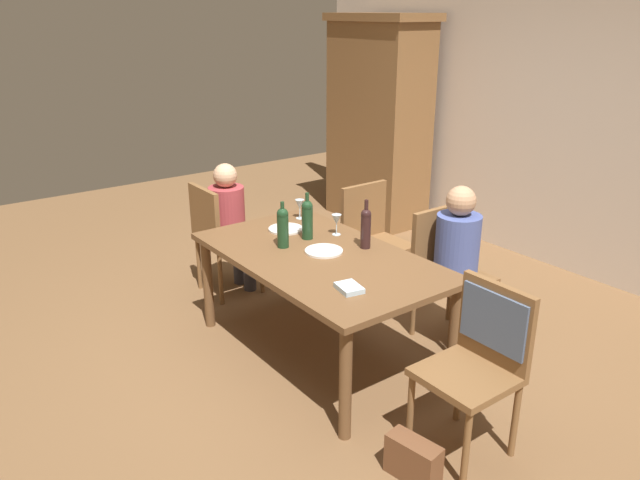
# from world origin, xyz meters

# --- Properties ---
(ground_plane) EXTENTS (10.00, 10.00, 0.00)m
(ground_plane) POSITION_xyz_m (0.00, 0.00, 0.00)
(ground_plane) COLOR brown
(rear_room_partition) EXTENTS (6.40, 0.12, 2.70)m
(rear_room_partition) POSITION_xyz_m (0.00, 2.70, 1.35)
(rear_room_partition) COLOR beige
(rear_room_partition) RESTS_ON ground_plane
(armoire_cabinet) EXTENTS (1.18, 0.62, 2.18)m
(armoire_cabinet) POSITION_xyz_m (-1.97, 2.25, 1.10)
(armoire_cabinet) COLOR brown
(armoire_cabinet) RESTS_ON ground_plane
(dining_table) EXTENTS (1.73, 0.99, 0.73)m
(dining_table) POSITION_xyz_m (0.00, 0.00, 0.65)
(dining_table) COLOR brown
(dining_table) RESTS_ON ground_plane
(chair_far_right) EXTENTS (0.44, 0.44, 0.92)m
(chair_far_right) POSITION_xyz_m (0.30, 0.88, 0.53)
(chair_far_right) COLOR brown
(chair_far_right) RESTS_ON ground_plane
(chair_left_end) EXTENTS (0.44, 0.44, 0.92)m
(chair_left_end) POSITION_xyz_m (-1.25, -0.09, 0.53)
(chair_left_end) COLOR brown
(chair_left_end) RESTS_ON ground_plane
(chair_far_left) EXTENTS (0.44, 0.44, 0.92)m
(chair_far_left) POSITION_xyz_m (-0.48, 0.88, 0.53)
(chair_far_left) COLOR brown
(chair_far_left) RESTS_ON ground_plane
(chair_right_end) EXTENTS (0.44, 0.46, 0.92)m
(chair_right_end) POSITION_xyz_m (1.25, 0.12, 0.59)
(chair_right_end) COLOR brown
(chair_right_end) RESTS_ON ground_plane
(person_woman_host) EXTENTS (0.35, 0.30, 1.12)m
(person_woman_host) POSITION_xyz_m (0.42, 0.88, 0.65)
(person_woman_host) COLOR #33333D
(person_woman_host) RESTS_ON ground_plane
(person_man_bearded) EXTENTS (0.28, 0.33, 1.09)m
(person_man_bearded) POSITION_xyz_m (-1.25, 0.03, 0.63)
(person_man_bearded) COLOR #33333D
(person_man_bearded) RESTS_ON ground_plane
(wine_bottle_tall_green) EXTENTS (0.08, 0.08, 0.33)m
(wine_bottle_tall_green) POSITION_xyz_m (-0.29, 0.11, 0.87)
(wine_bottle_tall_green) COLOR #19381E
(wine_bottle_tall_green) RESTS_ON dining_table
(wine_bottle_dark_red) EXTENTS (0.07, 0.07, 0.33)m
(wine_bottle_dark_red) POSITION_xyz_m (0.08, 0.31, 0.87)
(wine_bottle_dark_red) COLOR black
(wine_bottle_dark_red) RESTS_ON dining_table
(wine_bottle_short_olive) EXTENTS (0.08, 0.08, 0.31)m
(wine_bottle_short_olive) POSITION_xyz_m (-0.25, -0.12, 0.87)
(wine_bottle_short_olive) COLOR #19381E
(wine_bottle_short_olive) RESTS_ON dining_table
(wine_glass_near_left) EXTENTS (0.07, 0.07, 0.15)m
(wine_glass_near_left) POSITION_xyz_m (-0.23, 0.31, 0.83)
(wine_glass_near_left) COLOR silver
(wine_glass_near_left) RESTS_ON dining_table
(wine_glass_centre) EXTENTS (0.07, 0.07, 0.15)m
(wine_glass_centre) POSITION_xyz_m (-0.68, 0.31, 0.83)
(wine_glass_centre) COLOR silver
(wine_glass_centre) RESTS_ON dining_table
(dinner_plate_host) EXTENTS (0.25, 0.25, 0.01)m
(dinner_plate_host) POSITION_xyz_m (-0.53, 0.09, 0.73)
(dinner_plate_host) COLOR silver
(dinner_plate_host) RESTS_ON dining_table
(dinner_plate_guest_left) EXTENTS (0.25, 0.25, 0.01)m
(dinner_plate_guest_left) POSITION_xyz_m (-0.02, 0.05, 0.73)
(dinner_plate_guest_left) COLOR silver
(dinner_plate_guest_left) RESTS_ON dining_table
(folded_napkin) EXTENTS (0.18, 0.15, 0.03)m
(folded_napkin) POSITION_xyz_m (0.53, -0.19, 0.74)
(folded_napkin) COLOR #ADC6D6
(folded_napkin) RESTS_ON dining_table
(handbag) EXTENTS (0.30, 0.16, 0.22)m
(handbag) POSITION_xyz_m (1.25, -0.35, 0.11)
(handbag) COLOR brown
(handbag) RESTS_ON ground_plane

